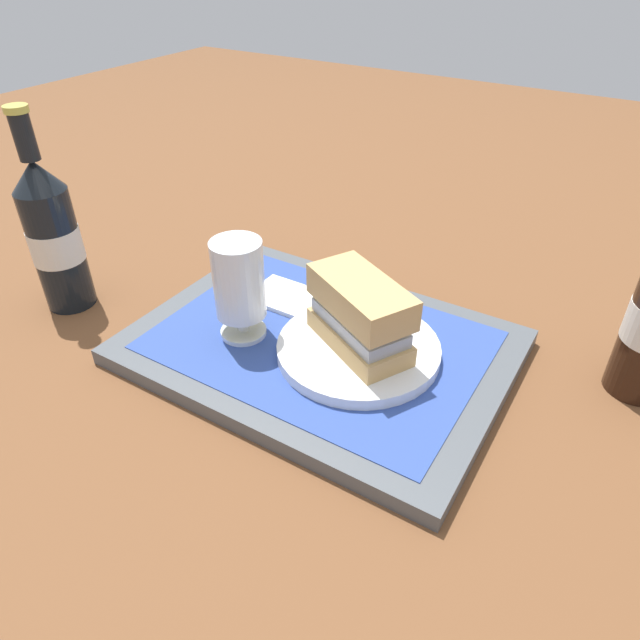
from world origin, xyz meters
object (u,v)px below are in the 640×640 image
Objects in this scene: sandwich at (358,312)px; beer_bottle at (53,235)px; plate at (358,349)px; beer_glass at (239,286)px.

sandwich is 0.41m from beer_bottle.
sandwich is (0.00, -0.00, 0.05)m from plate.
beer_glass is at bearing -170.22° from beer_bottle.
sandwich is at bearing -27.97° from plate.
plate is 1.52× the size of beer_glass.
beer_bottle reaches higher than plate.
plate is 0.16m from beer_glass.
sandwich reaches higher than plate.
plate is 1.31× the size of sandwich.
beer_glass is (0.14, 0.04, 0.06)m from plate.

